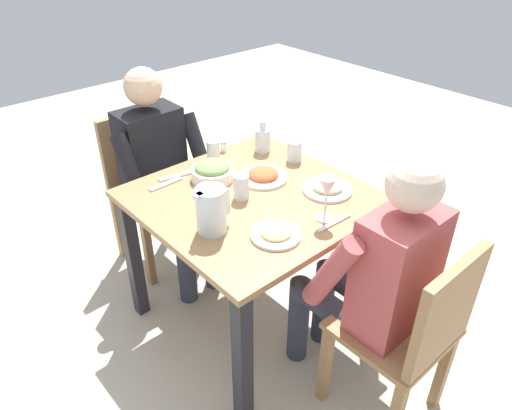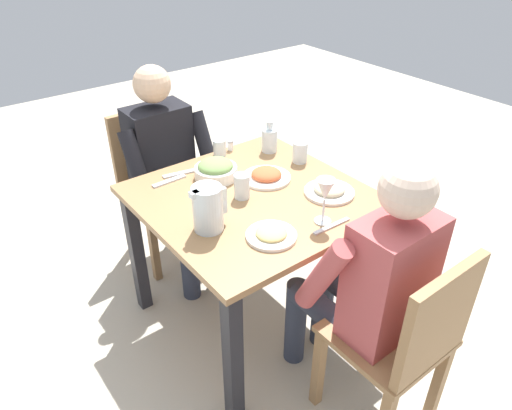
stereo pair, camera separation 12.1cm
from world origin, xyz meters
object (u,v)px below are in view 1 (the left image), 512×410
plate_fries (276,233)px  plate_rice_curry (263,175)px  chair_near (413,331)px  water_glass_by_pitcher (294,151)px  oil_carafe (263,141)px  water_pitcher (211,210)px  plate_beans (327,188)px  diner_near (373,274)px  salad_bowl (212,171)px  diner_far (162,171)px  chair_far (146,181)px  wine_glass (327,189)px  water_glass_near_right (241,187)px  water_glass_center (213,149)px  salt_shaker (224,146)px  dining_table (253,217)px

plate_fries → plate_rice_curry: bearing=53.8°
chair_near → water_glass_by_pitcher: (0.31, 0.94, 0.30)m
oil_carafe → water_pitcher: bearing=-147.7°
chair_near → plate_beans: 0.71m
diner_near → salad_bowl: bearing=97.5°
diner_far → water_glass_by_pitcher: 0.70m
chair_far → water_glass_by_pitcher: size_ratio=8.33×
wine_glass → water_glass_near_right: bearing=112.5°
water_glass_by_pitcher → water_glass_center: (-0.28, 0.30, -0.01)m
diner_far → water_glass_center: bearing=-45.4°
chair_far → water_pitcher: 1.00m
water_pitcher → salad_bowl: water_pitcher is taller
water_pitcher → plate_fries: (0.16, -0.20, -0.08)m
plate_rice_curry → salad_bowl: bearing=138.9°
water_glass_near_right → plate_rice_curry: bearing=18.5°
water_glass_near_right → oil_carafe: oil_carafe is taller
diner_far → water_glass_by_pitcher: (0.47, -0.50, 0.15)m
plate_fries → salt_shaker: 0.79m
dining_table → plate_fries: (-0.13, -0.29, 0.13)m
diner_near → water_glass_near_right: size_ratio=10.53×
water_glass_near_right → water_glass_by_pitcher: (0.43, 0.10, -0.00)m
diner_near → water_glass_near_right: bearing=100.7°
plate_fries → water_glass_by_pitcher: size_ratio=1.91×
diner_near → water_glass_center: (0.03, 1.04, 0.14)m
water_glass_center → dining_table: bearing=-103.9°
salad_bowl → water_glass_center: (0.14, 0.18, 0.00)m
chair_far → water_glass_near_right: 0.86m
oil_carafe → water_glass_center: bearing=153.2°
diner_far → plate_rice_curry: diner_far is taller
water_pitcher → plate_beans: water_pitcher is taller
plate_beans → diner_near: bearing=-115.8°
plate_beans → water_glass_center: (-0.17, 0.61, 0.03)m
chair_near → water_pitcher: size_ratio=4.60×
diner_near → salad_bowl: size_ratio=5.81×
plate_beans → wine_glass: 0.26m
salt_shaker → water_glass_by_pitcher: bearing=-58.0°
diner_far → salt_shaker: 0.35m
chair_near → wine_glass: wine_glass is taller
wine_glass → salt_shaker: size_ratio=3.63×
chair_near → salt_shaker: chair_near is taller
salad_bowl → water_glass_near_right: 0.22m
diner_far → wine_glass: (0.19, -0.95, 0.24)m
chair_far → plate_fries: chair_far is taller
diner_far → salad_bowl: 0.41m
diner_far → water_glass_center: diner_far is taller
diner_near → plate_rice_curry: (0.07, 0.70, 0.11)m
chair_far → plate_rice_curry: size_ratio=3.80×
water_glass_near_right → salt_shaker: (0.23, 0.42, -0.03)m
diner_far → water_glass_near_right: (0.04, -0.60, 0.15)m
chair_near → salad_bowl: chair_near is taller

